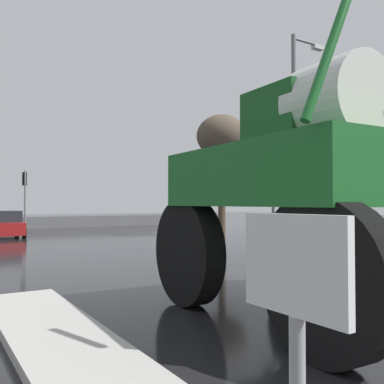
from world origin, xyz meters
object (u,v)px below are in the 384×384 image
object	(u,v)px
oversize_sprayer	(312,186)
lane_arrow_sign	(295,340)
sedan_ahead	(5,225)
traffic_signal_far_right	(25,188)
traffic_signal_near_right	(270,170)
streetlight_near_right	(296,133)
bare_tree_right	(222,138)

from	to	relation	value
oversize_sprayer	lane_arrow_sign	bearing A→B (deg)	134.00
sedan_ahead	traffic_signal_far_right	size ratio (longest dim) A/B	1.03
oversize_sprayer	sedan_ahead	xyz separation A→B (m)	(-1.89, 21.27, -1.52)
oversize_sprayer	traffic_signal_near_right	distance (m)	5.86
oversize_sprayer	streetlight_near_right	distance (m)	9.20
streetlight_near_right	traffic_signal_near_right	bearing A→B (deg)	-149.82
sedan_ahead	bare_tree_right	bearing A→B (deg)	-118.10
lane_arrow_sign	oversize_sprayer	size ratio (longest dim) A/B	0.31
traffic_signal_far_right	streetlight_near_right	distance (m)	18.62
sedan_ahead	traffic_signal_near_right	size ratio (longest dim) A/B	1.01
lane_arrow_sign	traffic_signal_near_right	world-z (taller)	traffic_signal_near_right
traffic_signal_far_right	streetlight_near_right	world-z (taller)	streetlight_near_right
traffic_signal_near_right	streetlight_near_right	size ratio (longest dim) A/B	0.49
lane_arrow_sign	traffic_signal_far_right	size ratio (longest dim) A/B	0.43
oversize_sprayer	sedan_ahead	size ratio (longest dim) A/B	1.35
traffic_signal_far_right	oversize_sprayer	bearing A→B (deg)	-89.07
lane_arrow_sign	bare_tree_right	world-z (taller)	bare_tree_right
oversize_sprayer	traffic_signal_far_right	bearing A→B (deg)	3.23
traffic_signal_far_right	streetlight_near_right	size ratio (longest dim) A/B	0.48
oversize_sprayer	sedan_ahead	bearing A→B (deg)	7.37
lane_arrow_sign	oversize_sprayer	world-z (taller)	oversize_sprayer
traffic_signal_near_right	traffic_signal_far_right	size ratio (longest dim) A/B	1.01
lane_arrow_sign	traffic_signal_near_right	distance (m)	11.60
traffic_signal_far_right	bare_tree_right	bearing A→B (deg)	-42.86
oversize_sprayer	sedan_ahead	distance (m)	21.41
oversize_sprayer	traffic_signal_far_right	size ratio (longest dim) A/B	1.38
sedan_ahead	traffic_signal_far_right	distance (m)	3.66
lane_arrow_sign	traffic_signal_far_right	world-z (taller)	traffic_signal_far_right
traffic_signal_near_right	bare_tree_right	distance (m)	12.08
traffic_signal_near_right	streetlight_near_right	world-z (taller)	streetlight_near_right
oversize_sprayer	traffic_signal_far_right	xyz separation A→B (m)	(-0.39, 23.75, 0.72)
traffic_signal_near_right	bare_tree_right	world-z (taller)	bare_tree_right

